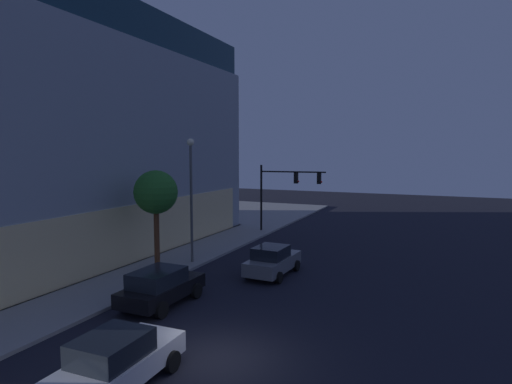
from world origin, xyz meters
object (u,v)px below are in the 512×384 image
Objects in this scene: street_lamp_sidewalk at (191,184)px; traffic_light_far_corner at (286,185)px; car_grey at (273,261)px; car_white at (118,361)px; sidewalk_tree at (156,193)px; car_black at (161,286)px.

traffic_light_far_corner is at bearing -9.01° from street_lamp_sidewalk.
car_grey is (-11.85, -3.45, -3.23)m from traffic_light_far_corner.
sidewalk_tree is at bearing 31.52° from car_white.
sidewalk_tree is 12.65m from car_white.
street_lamp_sidewalk is 1.32× the size of sidewalk_tree.
car_white reaches higher than car_black.
traffic_light_far_corner reaches higher than car_black.
traffic_light_far_corner is at bearing 16.25° from car_grey.
traffic_light_far_corner is 18.45m from car_black.
street_lamp_sidewalk is at bearing -22.93° from sidewalk_tree.
traffic_light_far_corner is 0.75× the size of street_lamp_sidewalk.
car_white is 12.34m from car_grey.
street_lamp_sidewalk is 14.21m from car_white.
car_black is 6.92m from car_grey.
sidewalk_tree is (-13.86, 2.78, 0.44)m from traffic_light_far_corner.
car_black is at bearing -141.71° from sidewalk_tree.
car_grey is at bearing -72.10° from sidewalk_tree.
street_lamp_sidewalk is 6.67m from car_grey.
car_white is at bearing -171.63° from traffic_light_far_corner.
traffic_light_far_corner reaches higher than car_white.
traffic_light_far_corner is 14.14m from sidewalk_tree.
sidewalk_tree is 1.30× the size of car_black.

